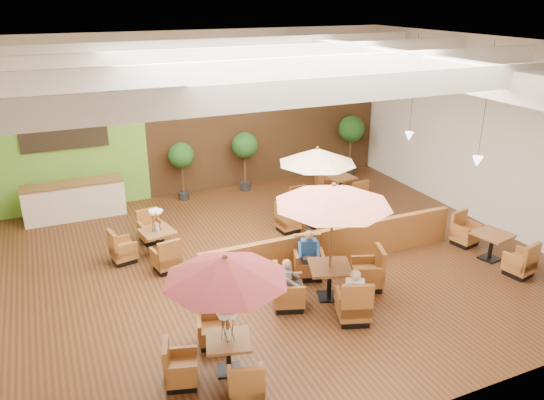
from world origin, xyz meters
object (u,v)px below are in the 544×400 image
table_5 (340,187)px  diner_2 (289,278)px  diner_0 (354,290)px  diner_3 (331,214)px  topiary_2 (351,131)px  table_1 (332,222)px  diner_4 (331,213)px  table_3 (149,242)px  table_2 (315,170)px  table_4 (491,247)px  topiary_1 (245,148)px  booth_divider (334,246)px  topiary_0 (181,158)px  diner_1 (309,250)px  table_0 (223,290)px  service_counter (74,200)px

table_5 → diner_2: size_ratio=3.46×
diner_0 → diner_3: (1.63, 3.83, -0.00)m
topiary_2 → diner_3: bearing=-126.9°
table_1 → diner_4: 3.43m
table_3 → table_2: bearing=-10.1°
table_4 → diner_3: size_ratio=3.28×
table_2 → diner_4: table_2 is taller
topiary_1 → diner_3: topiary_1 is taller
booth_divider → topiary_0: bearing=111.1°
diner_1 → diner_4: diner_4 is taller
topiary_0 → table_0: bearing=-100.2°
table_3 → diner_4: table_3 is taller
diner_2 → table_5: bearing=165.3°
topiary_1 → diner_3: 4.86m
booth_divider → table_5: size_ratio=2.81×
booth_divider → table_3: 4.88m
booth_divider → table_4: bearing=-20.5°
table_0 → table_4: (7.90, 1.43, -1.40)m
table_3 → table_1: bearing=-57.7°
topiary_1 → diner_4: topiary_1 is taller
table_2 → topiary_2: bearing=41.0°
service_counter → topiary_2: 10.18m
diner_3 → diner_4: diner_4 is taller
diner_0 → table_1: bearing=118.9°
diner_3 → diner_2: bearing=-148.9°
table_2 → table_3: table_2 is taller
table_1 → diner_0: bearing=-70.5°
table_2 → diner_0: 5.11m
topiary_0 → diner_4: (3.06, -4.72, -0.72)m
table_4 → diner_4: (-3.23, 2.86, 0.40)m
booth_divider → table_0: size_ratio=2.86×
topiary_0 → diner_0: (1.43, -8.55, -0.73)m
diner_1 → booth_divider: bearing=-136.8°
table_3 → topiary_1: bearing=32.0°
topiary_0 → diner_4: bearing=-57.1°
topiary_0 → diner_4: size_ratio=2.46×
diner_4 → table_0: bearing=-137.8°
diner_1 → diner_4: bearing=-111.3°
diner_1 → diner_2: diner_1 is taller
table_1 → diner_0: table_1 is taller
topiary_2 → topiary_0: bearing=180.0°
service_counter → table_0: table_0 is taller
topiary_2 → diner_2: (-6.21, -7.51, -0.98)m
table_1 → topiary_1: size_ratio=1.39×
booth_divider → diner_4: 1.58m
service_counter → table_2: table_2 is taller
table_3 → diner_3: bearing=-20.4°
service_counter → table_4: bearing=-37.0°
table_5 → diner_1: (-3.58, -4.50, 0.39)m
table_2 → topiary_0: bearing=122.6°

